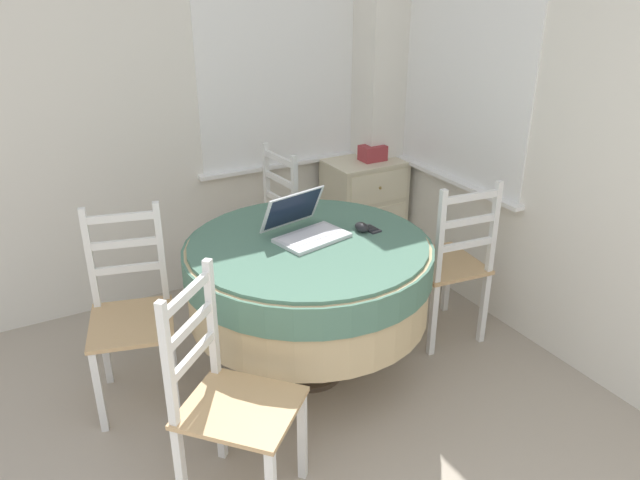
{
  "coord_description": "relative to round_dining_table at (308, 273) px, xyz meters",
  "views": [
    {
      "loc": [
        -0.34,
        -0.33,
        2.05
      ],
      "look_at": [
        1.11,
        2.28,
        0.69
      ],
      "focal_mm": 35.0,
      "sensor_mm": 36.0,
      "label": 1
    }
  ],
  "objects": [
    {
      "name": "corner_room_shell",
      "position": [
        0.39,
        0.04,
        0.67
      ],
      "size": [
        4.5,
        5.24,
        2.55
      ],
      "color": "white",
      "rests_on": "ground_plane"
    },
    {
      "name": "round_dining_table",
      "position": [
        0.0,
        0.0,
        0.0
      ],
      "size": [
        1.23,
        1.23,
        0.78
      ],
      "color": "#4C3D2D",
      "rests_on": "ground_plane"
    },
    {
      "name": "laptop",
      "position": [
        0.02,
        0.07,
        0.22
      ],
      "size": [
        0.4,
        0.38,
        0.21
      ],
      "color": "silver",
      "rests_on": "round_dining_table"
    },
    {
      "name": "computer_mouse",
      "position": [
        0.3,
        -0.02,
        0.2
      ],
      "size": [
        0.06,
        0.09,
        0.05
      ],
      "color": "black",
      "rests_on": "round_dining_table"
    },
    {
      "name": "cell_phone",
      "position": [
        0.35,
        -0.03,
        0.18
      ],
      "size": [
        0.07,
        0.11,
        0.01
      ],
      "color": "#2D2D33",
      "rests_on": "round_dining_table"
    },
    {
      "name": "dining_chair_near_back_window",
      "position": [
        0.13,
        0.87,
        -0.14
      ],
      "size": [
        0.47,
        0.43,
        0.98
      ],
      "color": "tan",
      "rests_on": "ground_plane"
    },
    {
      "name": "dining_chair_near_right_window",
      "position": [
        0.87,
        -0.05,
        -0.14
      ],
      "size": [
        0.44,
        0.48,
        0.98
      ],
      "color": "tan",
      "rests_on": "ground_plane"
    },
    {
      "name": "dining_chair_camera_near",
      "position": [
        -0.66,
        -0.57,
        -0.14
      ],
      "size": [
        0.58,
        0.58,
        0.98
      ],
      "color": "tan",
      "rests_on": "ground_plane"
    },
    {
      "name": "dining_chair_left_flank",
      "position": [
        -0.83,
        0.27,
        -0.14
      ],
      "size": [
        0.49,
        0.52,
        0.98
      ],
      "color": "tan",
      "rests_on": "ground_plane"
    },
    {
      "name": "corner_cabinet",
      "position": [
        0.99,
        1.02,
        -0.22
      ],
      "size": [
        0.54,
        0.41,
        0.77
      ],
      "color": "beige",
      "rests_on": "ground_plane"
    },
    {
      "name": "storage_box",
      "position": [
        1.03,
        0.99,
        0.22
      ],
      "size": [
        0.17,
        0.13,
        0.1
      ],
      "color": "#9E3338",
      "rests_on": "corner_cabinet"
    }
  ]
}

